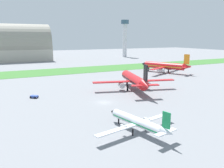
# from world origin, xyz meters

# --- Properties ---
(ground_plane) EXTENTS (600.00, 600.00, 0.00)m
(ground_plane) POSITION_xyz_m (0.00, 0.00, 0.00)
(ground_plane) COLOR gray
(grass_taxiway_strip) EXTENTS (360.00, 28.00, 0.08)m
(grass_taxiway_strip) POSITION_xyz_m (0.00, 73.57, 0.04)
(grass_taxiway_strip) COLOR #3D7533
(grass_taxiway_strip) RESTS_ON ground_plane
(airplane_foreground_turboprop) EXTENTS (21.79, 18.75, 6.58)m
(airplane_foreground_turboprop) POSITION_xyz_m (-3.34, -24.36, 2.41)
(airplane_foreground_turboprop) COLOR silver
(airplane_foreground_turboprop) RESTS_ON ground_plane
(airplane_midfield_jet) EXTENTS (31.76, 31.41, 11.45)m
(airplane_midfield_jet) POSITION_xyz_m (17.79, 10.58, 4.12)
(airplane_midfield_jet) COLOR red
(airplane_midfield_jet) RESTS_ON ground_plane
(airplane_parked_jet_far) EXTENTS (29.91, 29.77, 11.27)m
(airplane_parked_jet_far) POSITION_xyz_m (57.51, 40.47, 4.06)
(airplane_parked_jet_far) COLOR red
(airplane_parked_jet_far) RESTS_ON ground_plane
(baggage_cart_near_gate) EXTENTS (2.93, 2.91, 0.90)m
(baggage_cart_near_gate) POSITION_xyz_m (-19.02, 15.63, 0.57)
(baggage_cart_near_gate) COLOR #334FB2
(baggage_cart_near_gate) RESTS_ON ground_plane
(hangar_distant) EXTENTS (52.37, 30.32, 31.44)m
(hangar_distant) POSITION_xyz_m (-11.20, 150.80, 13.50)
(hangar_distant) COLOR #B2AD9E
(hangar_distant) RESTS_ON ground_plane
(control_tower) EXTENTS (8.00, 8.00, 37.58)m
(control_tower) POSITION_xyz_m (91.40, 146.20, 22.10)
(control_tower) COLOR silver
(control_tower) RESTS_ON ground_plane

